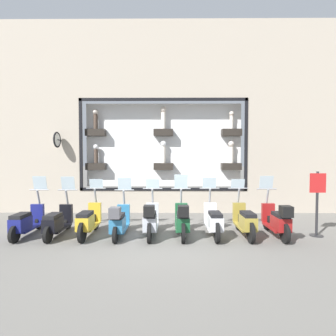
% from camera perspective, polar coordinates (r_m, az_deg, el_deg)
% --- Properties ---
extents(ground_plane, '(120.00, 120.00, 0.00)m').
position_cam_1_polar(ground_plane, '(7.46, -1.74, -15.17)').
color(ground_plane, '#66635E').
extents(building_facade, '(1.23, 36.00, 7.71)m').
position_cam_1_polar(building_facade, '(10.85, -1.04, 11.32)').
color(building_facade, '#ADA08E').
rests_on(building_facade, ground_plane).
extents(scooter_red_0, '(1.81, 0.61, 1.67)m').
position_cam_1_polar(scooter_red_0, '(8.04, 22.70, -10.50)').
color(scooter_red_0, black).
rests_on(scooter_red_0, ground_plane).
extents(scooter_olive_1, '(1.81, 0.61, 1.57)m').
position_cam_1_polar(scooter_olive_1, '(7.82, 16.41, -11.04)').
color(scooter_olive_1, black).
rests_on(scooter_olive_1, ground_plane).
extents(scooter_white_2, '(1.81, 0.60, 1.62)m').
position_cam_1_polar(scooter_white_2, '(7.63, 9.88, -11.31)').
color(scooter_white_2, black).
rests_on(scooter_white_2, ground_plane).
extents(scooter_green_3, '(1.81, 0.60, 1.71)m').
position_cam_1_polar(scooter_green_3, '(7.47, 3.12, -11.26)').
color(scooter_green_3, black).
rests_on(scooter_green_3, ground_plane).
extents(scooter_silver_4, '(1.81, 0.60, 1.57)m').
position_cam_1_polar(scooter_silver_4, '(7.48, -3.79, -11.28)').
color(scooter_silver_4, black).
rests_on(scooter_silver_4, ground_plane).
extents(scooter_teal_5, '(1.79, 0.60, 1.62)m').
position_cam_1_polar(scooter_teal_5, '(7.59, -10.59, -11.32)').
color(scooter_teal_5, black).
rests_on(scooter_teal_5, ground_plane).
extents(scooter_yellow_6, '(1.81, 0.61, 1.57)m').
position_cam_1_polar(scooter_yellow_6, '(7.88, -16.93, -10.97)').
color(scooter_yellow_6, black).
rests_on(scooter_yellow_6, ground_plane).
extents(scooter_black_7, '(1.79, 0.61, 1.65)m').
position_cam_1_polar(scooter_black_7, '(8.18, -22.97, -10.75)').
color(scooter_black_7, black).
rests_on(scooter_black_7, ground_plane).
extents(scooter_navy_8, '(1.79, 0.61, 1.66)m').
position_cam_1_polar(scooter_navy_8, '(8.56, -28.49, -10.24)').
color(scooter_navy_8, black).
rests_on(scooter_navy_8, ground_plane).
extents(shop_sign_post, '(0.36, 0.45, 1.84)m').
position_cam_1_polar(shop_sign_post, '(8.60, 29.72, -6.26)').
color(shop_sign_post, '#232326').
rests_on(shop_sign_post, ground_plane).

